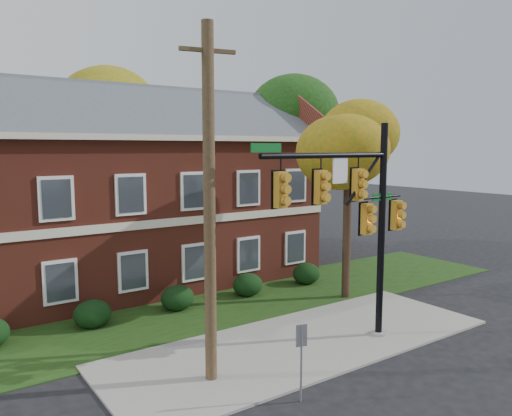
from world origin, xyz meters
TOP-DOWN VIEW (x-y plane):
  - ground at (0.00, 0.00)m, footprint 120.00×120.00m
  - sidewalk at (0.00, 1.00)m, footprint 14.00×5.00m
  - grass_strip at (0.00, 6.00)m, footprint 30.00×6.00m
  - apartment_building at (-2.00, 11.95)m, footprint 18.80×8.80m
  - hedge_left at (-5.50, 6.70)m, footprint 1.40×1.26m
  - hedge_center at (-2.00, 6.70)m, footprint 1.40×1.26m
  - hedge_right at (1.50, 6.70)m, footprint 1.40×1.26m
  - hedge_far_right at (5.00, 6.70)m, footprint 1.40×1.26m
  - tree_near_right at (5.22, 3.87)m, footprint 4.50×4.25m
  - tree_right_rear at (9.31, 12.81)m, footprint 6.30×5.95m
  - tree_far_rear at (-0.66, 19.79)m, footprint 6.84×6.46m
  - traffic_signal at (1.26, -0.09)m, footprint 6.75×0.69m
  - utility_pole at (-4.00, 0.40)m, footprint 1.55×0.44m
  - sign_post at (-2.65, -2.00)m, footprint 0.31×0.12m

SIDE VIEW (x-z plane):
  - ground at x=0.00m, z-range 0.00..0.00m
  - grass_strip at x=0.00m, z-range 0.00..0.04m
  - sidewalk at x=0.00m, z-range 0.00..0.08m
  - hedge_left at x=-5.50m, z-range 0.00..1.05m
  - hedge_center at x=-2.00m, z-range 0.00..1.05m
  - hedge_right at x=1.50m, z-range 0.00..1.05m
  - hedge_far_right at x=5.00m, z-range 0.00..1.05m
  - sign_post at x=-2.65m, z-range 0.38..2.50m
  - traffic_signal at x=1.26m, z-range 0.91..8.44m
  - apartment_building at x=-2.00m, z-range 0.12..9.86m
  - utility_pole at x=-4.00m, z-range 0.07..10.13m
  - tree_near_right at x=5.22m, z-range 2.38..10.96m
  - tree_right_rear at x=9.31m, z-range 2.81..13.43m
  - tree_far_rear at x=-0.66m, z-range 3.08..14.60m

